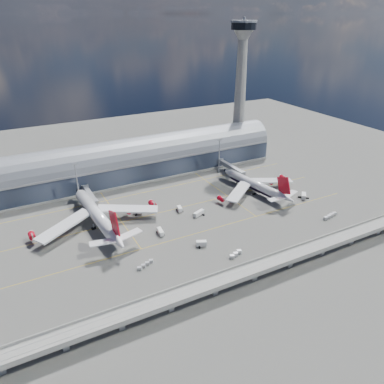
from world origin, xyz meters
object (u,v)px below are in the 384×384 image
control_tower (240,90)px  airliner_left (98,216)px  service_truck_3 (304,196)px  cargo_train_1 (236,254)px  service_truck_1 (201,244)px  service_truck_2 (199,213)px  floodlight_mast_left (77,182)px  service_truck_4 (180,209)px  service_truck_0 (160,232)px  floodlight_mast_right (219,155)px  service_truck_5 (138,212)px  cargo_train_2 (330,216)px  airliner_right (255,185)px  cargo_train_0 (145,265)px

control_tower → airliner_left: size_ratio=1.38×
service_truck_3 → cargo_train_1: (-72.62, -31.58, -0.64)m
control_tower → service_truck_1: 148.46m
service_truck_2 → service_truck_3: bearing=-121.0°
floodlight_mast_left → service_truck_3: floodlight_mast_left is taller
service_truck_4 → cargo_train_1: size_ratio=0.62×
control_tower → service_truck_0: (-106.06, -84.75, -50.24)m
airliner_left → service_truck_3: 125.94m
service_truck_3 → floodlight_mast_right: bearing=154.5°
service_truck_5 → floodlight_mast_right: bearing=-34.4°
control_tower → service_truck_2: (-78.48, -76.64, -50.22)m
service_truck_3 → service_truck_5: service_truck_3 is taller
service_truck_2 → service_truck_5: size_ratio=1.35×
control_tower → service_truck_1: control_tower is taller
service_truck_0 → cargo_train_2: bearing=-11.0°
floodlight_mast_left → service_truck_4: 63.70m
cargo_train_1 → service_truck_3: bearing=-46.5°
service_truck_3 → cargo_train_2: service_truck_3 is taller
floodlight_mast_left → airliner_left: 34.25m
service_truck_3 → service_truck_4: 79.28m
airliner_right → cargo_train_0: 100.54m
cargo_train_1 → cargo_train_2: 68.87m
airliner_right → service_truck_2: bearing=-176.4°
control_tower → service_truck_2: control_tower is taller
cargo_train_1 → control_tower: bearing=-14.5°
service_truck_0 → airliner_right: bearing=19.9°
airliner_left → floodlight_mast_left: bearing=90.8°
service_truck_3 → service_truck_2: bearing=-147.9°
service_truck_1 → service_truck_2: size_ratio=0.71×
floodlight_mast_right → cargo_train_1: 103.97m
service_truck_0 → service_truck_1: bearing=-49.4°
service_truck_4 → service_truck_1: bearing=-88.9°
cargo_train_0 → service_truck_1: bearing=-63.9°
airliner_right → service_truck_2: 48.29m
floodlight_mast_left → airliner_left: bearing=-85.8°
service_truck_4 → cargo_train_0: service_truck_4 is taller
airliner_left → service_truck_4: 47.22m
service_truck_3 → service_truck_0: bearing=-140.4°
service_truck_2 → service_truck_5: 35.18m
control_tower → service_truck_4: 119.80m
cargo_train_1 → cargo_train_2: (68.61, 5.98, -0.00)m
service_truck_3 → service_truck_5: 103.34m
service_truck_1 → service_truck_5: (-16.02, 46.33, -0.12)m
service_truck_5 → cargo_train_2: (94.94, -55.41, -0.41)m
airliner_left → service_truck_0: bearing=-44.8°
service_truck_0 → service_truck_5: 26.49m
floodlight_mast_left → service_truck_0: floodlight_mast_left is taller
airliner_right → service_truck_1: 72.05m
floodlight_mast_left → airliner_left: (2.44, -33.40, -7.15)m
floodlight_mast_left → service_truck_0: 64.87m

